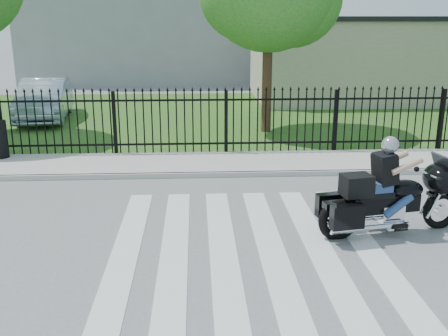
{
  "coord_description": "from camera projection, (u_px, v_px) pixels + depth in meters",
  "views": [
    {
      "loc": [
        -0.81,
        -7.97,
        3.71
      ],
      "look_at": [
        -0.31,
        1.33,
        1.0
      ],
      "focal_mm": 42.0,
      "sensor_mm": 36.0,
      "label": 1
    }
  ],
  "objects": [
    {
      "name": "ground",
      "position": [
        247.0,
        248.0,
        8.72
      ],
      "size": [
        120.0,
        120.0,
        0.0
      ],
      "primitive_type": "plane",
      "color": "slate",
      "rests_on": "ground"
    },
    {
      "name": "crosswalk",
      "position": [
        247.0,
        247.0,
        8.72
      ],
      "size": [
        5.0,
        5.5,
        0.01
      ],
      "primitive_type": null,
      "color": "silver",
      "rests_on": "ground"
    },
    {
      "name": "sidewalk",
      "position": [
        228.0,
        163.0,
        13.5
      ],
      "size": [
        40.0,
        2.0,
        0.12
      ],
      "primitive_type": "cube",
      "color": "#ADAAA3",
      "rests_on": "ground"
    },
    {
      "name": "curb",
      "position": [
        231.0,
        174.0,
        12.54
      ],
      "size": [
        40.0,
        0.12,
        0.12
      ],
      "primitive_type": "cube",
      "color": "#ADAAA3",
      "rests_on": "ground"
    },
    {
      "name": "grass_strip",
      "position": [
        217.0,
        116.0,
        20.23
      ],
      "size": [
        40.0,
        12.0,
        0.02
      ],
      "primitive_type": "cube",
      "color": "#2B5B1F",
      "rests_on": "ground"
    },
    {
      "name": "iron_fence",
      "position": [
        226.0,
        123.0,
        14.22
      ],
      "size": [
        26.0,
        0.04,
        1.8
      ],
      "color": "black",
      "rests_on": "ground"
    },
    {
      "name": "building_low",
      "position": [
        366.0,
        61.0,
        23.94
      ],
      "size": [
        10.0,
        6.0,
        3.5
      ],
      "primitive_type": "cube",
      "color": "beige",
      "rests_on": "ground"
    },
    {
      "name": "building_low_roof",
      "position": [
        369.0,
        19.0,
        23.42
      ],
      "size": [
        10.2,
        6.2,
        0.2
      ],
      "primitive_type": "cube",
      "color": "black",
      "rests_on": "building_low"
    },
    {
      "name": "motorcycle_rider",
      "position": [
        389.0,
        194.0,
        9.1
      ],
      "size": [
        2.71,
        1.19,
        1.8
      ],
      "rotation": [
        0.0,
        0.0,
        0.18
      ],
      "color": "black",
      "rests_on": "ground"
    },
    {
      "name": "parked_car",
      "position": [
        44.0,
        99.0,
        19.22
      ],
      "size": [
        2.11,
        4.68,
        1.49
      ],
      "primitive_type": "imported",
      "rotation": [
        0.0,
        0.0,
        0.12
      ],
      "color": "#9BABC3",
      "rests_on": "grass_strip"
    }
  ]
}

